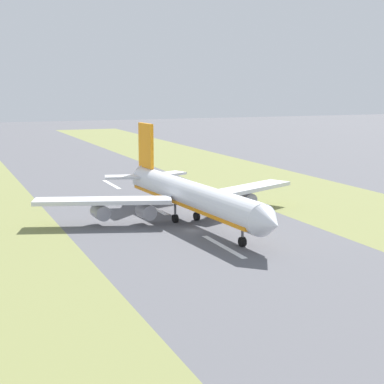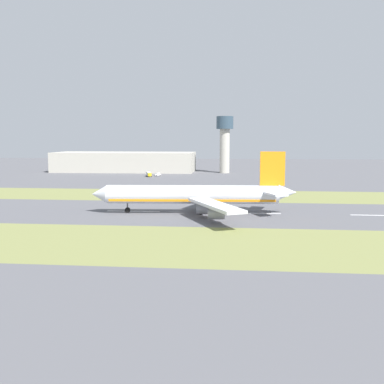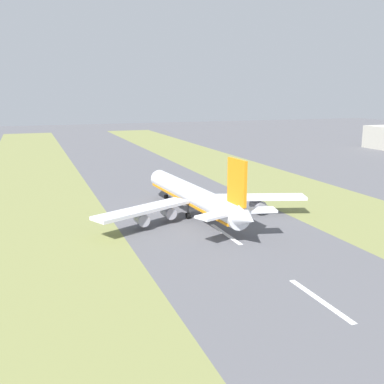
{
  "view_description": "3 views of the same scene",
  "coord_description": "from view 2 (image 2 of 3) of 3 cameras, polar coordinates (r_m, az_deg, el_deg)",
  "views": [
    {
      "loc": [
        48.58,
        119.2,
        29.82
      ],
      "look_at": [
        -1.82,
        -5.72,
        7.0
      ],
      "focal_mm": 60.0,
      "sensor_mm": 36.0,
      "label": 1
    },
    {
      "loc": [
        -146.47,
        -20.37,
        24.3
      ],
      "look_at": [
        -1.82,
        -5.72,
        7.0
      ],
      "focal_mm": 42.0,
      "sensor_mm": 36.0,
      "label": 2
    },
    {
      "loc": [
        -46.01,
        -126.0,
        35.46
      ],
      "look_at": [
        -1.82,
        -5.72,
        7.0
      ],
      "focal_mm": 42.0,
      "sensor_mm": 36.0,
      "label": 3
    }
  ],
  "objects": [
    {
      "name": "centreline_dash_far",
      "position": [
        152.46,
        -7.44,
        -2.44
      ],
      "size": [
        1.2,
        18.0,
        0.01
      ],
      "primitive_type": "cube",
      "color": "silver",
      "rests_on": "ground"
    },
    {
      "name": "grass_median_west",
      "position": [
        106.31,
        -5.45,
        -6.46
      ],
      "size": [
        40.0,
        600.0,
        0.01
      ],
      "primitive_type": "cube",
      "color": "olive",
      "rests_on": "ground"
    },
    {
      "name": "centreline_dash_mid",
      "position": [
        148.57,
        7.78,
        -2.69
      ],
      "size": [
        1.2,
        18.0,
        0.01
      ],
      "primitive_type": "cube",
      "color": "silver",
      "rests_on": "ground"
    },
    {
      "name": "service_truck",
      "position": [
        289.84,
        -5.53,
        2.27
      ],
      "size": [
        6.36,
        4.64,
        3.1
      ],
      "color": "gold",
      "rests_on": "ground"
    },
    {
      "name": "centreline_dash_near",
      "position": [
        155.24,
        22.71,
        -2.75
      ],
      "size": [
        1.2,
        18.0,
        0.01
      ],
      "primitive_type": "cube",
      "color": "silver",
      "rests_on": "ground"
    },
    {
      "name": "airplane_main_jet",
      "position": [
        146.5,
        0.74,
        -0.38
      ],
      "size": [
        63.98,
        67.22,
        20.2
      ],
      "color": "silver",
      "rests_on": "ground"
    },
    {
      "name": "ground_plane",
      "position": [
        149.86,
        -2.11,
        -2.55
      ],
      "size": [
        800.0,
        800.0,
        0.0
      ],
      "primitive_type": "plane",
      "color": "#56565B"
    },
    {
      "name": "control_tower",
      "position": [
        320.79,
        4.18,
        6.83
      ],
      "size": [
        12.0,
        12.0,
        39.97
      ],
      "color": "#BCB7A8",
      "rests_on": "ground"
    },
    {
      "name": "apron_car",
      "position": [
        294.76,
        -4.4,
        2.23
      ],
      "size": [
        4.3,
        4.46,
        2.03
      ],
      "color": "white",
      "rests_on": "ground"
    },
    {
      "name": "grass_median_east",
      "position": [
        194.08,
        -0.29,
        -0.41
      ],
      "size": [
        40.0,
        600.0,
        0.01
      ],
      "primitive_type": "cube",
      "color": "olive",
      "rests_on": "ground"
    },
    {
      "name": "terminal_building",
      "position": [
        337.75,
        -8.53,
        3.8
      ],
      "size": [
        36.0,
        102.86,
        14.33
      ],
      "primitive_type": "cube",
      "color": "#BCB7A8",
      "rests_on": "ground"
    }
  ]
}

